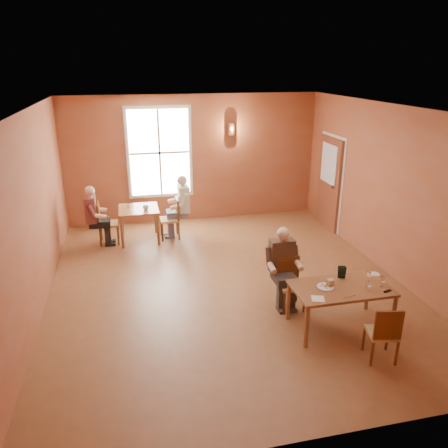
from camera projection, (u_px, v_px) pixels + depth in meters
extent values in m
cube|color=brown|center=(226.00, 284.00, 7.69)|extent=(6.00, 7.00, 0.01)
cube|color=brown|center=(194.00, 159.00, 10.37)|extent=(6.00, 0.04, 3.00)
cube|color=brown|center=(313.00, 315.00, 3.97)|extent=(6.00, 0.04, 3.00)
cube|color=brown|center=(32.00, 216.00, 6.55)|extent=(0.04, 7.00, 3.00)
cube|color=brown|center=(390.00, 191.00, 7.79)|extent=(0.04, 7.00, 3.00)
cube|color=white|center=(227.00, 109.00, 6.65)|extent=(6.00, 7.00, 0.04)
cube|color=white|center=(159.00, 153.00, 10.09)|extent=(1.36, 0.10, 1.96)
cube|color=maroon|center=(328.00, 183.00, 10.04)|extent=(0.12, 1.04, 2.10)
cylinder|color=brown|center=(231.00, 129.00, 10.22)|extent=(0.16, 0.16, 0.28)
cylinder|color=white|center=(326.00, 286.00, 6.21)|extent=(0.27, 0.27, 0.03)
cube|color=tan|center=(330.00, 284.00, 6.21)|extent=(0.10, 0.10, 0.10)
cube|color=black|center=(342.00, 272.00, 6.46)|extent=(0.12, 0.09, 0.19)
cube|color=silver|center=(350.00, 297.00, 5.96)|extent=(0.19, 0.05, 0.00)
cube|color=white|center=(318.00, 299.00, 5.91)|extent=(0.21, 0.21, 0.01)
cylinder|color=white|center=(375.00, 274.00, 6.59)|extent=(0.18, 0.18, 0.01)
cube|color=black|center=(387.00, 291.00, 6.10)|extent=(0.13, 0.07, 0.02)
imported|color=white|center=(146.00, 208.00, 9.22)|extent=(0.14, 0.14, 0.09)
imported|color=white|center=(128.00, 206.00, 9.36)|extent=(0.11, 0.11, 0.09)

